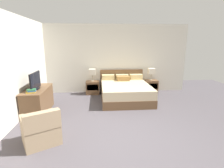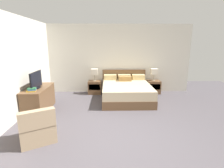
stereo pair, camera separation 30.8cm
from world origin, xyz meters
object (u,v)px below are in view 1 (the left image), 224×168
object	(u,v)px
dresser	(38,100)
book_blue_cover	(32,91)
book_small_top	(31,90)
nightstand_right	(151,86)
nightstand_left	(93,87)
table_lamp_left	(92,72)
armchair_by_window	(41,130)
book_red_cover	(31,92)
tv	(35,81)
table_lamp_right	(151,71)
bed	(125,91)

from	to	relation	value
dresser	book_blue_cover	bearing A→B (deg)	-87.55
book_blue_cover	book_small_top	bearing A→B (deg)	180.00
nightstand_right	nightstand_left	bearing A→B (deg)	180.00
table_lamp_left	armchair_by_window	distance (m)	3.70
nightstand_right	table_lamp_left	bearing A→B (deg)	179.97
dresser	armchair_by_window	distance (m)	1.83
nightstand_left	book_red_cover	bearing A→B (deg)	-125.18
book_blue_cover	nightstand_right	bearing A→B (deg)	29.50
nightstand_left	nightstand_right	distance (m)	2.40
tv	armchair_by_window	bearing A→B (deg)	-69.95
table_lamp_right	book_small_top	size ratio (longest dim) A/B	2.26
table_lamp_left	book_red_cover	bearing A→B (deg)	-125.17
nightstand_left	dresser	distance (m)	2.38
nightstand_left	armchair_by_window	size ratio (longest dim) A/B	0.57
bed	table_lamp_left	world-z (taller)	table_lamp_left
nightstand_left	table_lamp_left	distance (m)	0.63
bed	book_blue_cover	world-z (taller)	bed
dresser	book_blue_cover	xyz separation A→B (m)	(0.02, -0.44, 0.40)
nightstand_right	armchair_by_window	xyz separation A→B (m)	(-3.36, -3.52, 0.02)
nightstand_left	book_small_top	distance (m)	2.78
nightstand_right	table_lamp_right	world-z (taller)	table_lamp_right
nightstand_left	armchair_by_window	world-z (taller)	armchair_by_window
nightstand_left	armchair_by_window	bearing A→B (deg)	-105.25
dresser	bed	bearing A→B (deg)	20.21
dresser	nightstand_right	bearing A→B (deg)	24.38
nightstand_right	tv	xyz separation A→B (m)	(-3.96, -1.88, 0.70)
table_lamp_left	book_small_top	distance (m)	2.72
book_red_cover	nightstand_right	bearing A→B (deg)	29.33
book_red_cover	table_lamp_left	bearing A→B (deg)	54.83
armchair_by_window	tv	bearing A→B (deg)	110.05
dresser	armchair_by_window	xyz separation A→B (m)	(0.60, -1.73, -0.09)
bed	armchair_by_window	size ratio (longest dim) A/B	2.28
nightstand_right	book_blue_cover	xyz separation A→B (m)	(-3.94, -2.23, 0.51)
bed	table_lamp_left	xyz separation A→B (m)	(-1.20, 0.78, 0.58)
table_lamp_left	nightstand_right	bearing A→B (deg)	-0.03
tv	book_small_top	size ratio (longest dim) A/B	3.58
dresser	tv	distance (m)	0.59
nightstand_right	tv	size ratio (longest dim) A/B	0.68
bed	nightstand_left	bearing A→B (deg)	147.01
nightstand_right	armchair_by_window	bearing A→B (deg)	-133.64
book_blue_cover	dresser	bearing A→B (deg)	92.45
book_blue_cover	tv	bearing A→B (deg)	92.61
nightstand_left	book_blue_cover	world-z (taller)	book_blue_cover
nightstand_right	table_lamp_right	distance (m)	0.63
bed	table_lamp_right	distance (m)	1.55
nightstand_left	tv	world-z (taller)	tv
book_red_cover	book_small_top	bearing A→B (deg)	0.00
dresser	book_small_top	bearing A→B (deg)	-89.30
dresser	table_lamp_left	bearing A→B (deg)	48.98
tv	bed	bearing A→B (deg)	21.69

